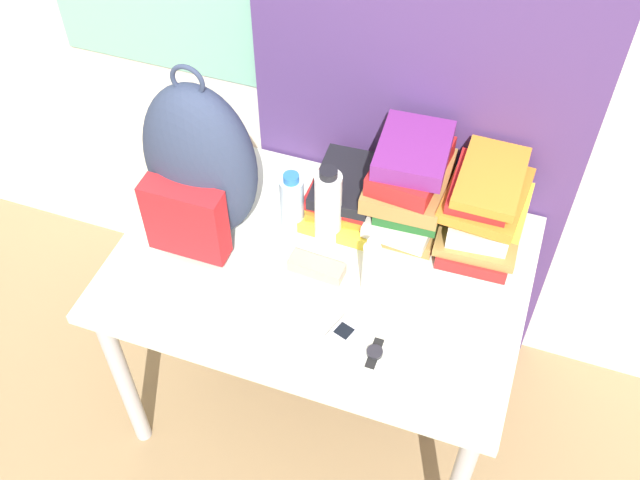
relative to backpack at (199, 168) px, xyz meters
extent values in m
cube|color=#4C336B|center=(0.48, 0.39, 0.31)|extent=(0.94, 0.04, 2.50)
cube|color=beige|center=(0.34, -0.02, -0.25)|extent=(1.11, 0.76, 0.03)
cylinder|color=#B2B2B7|center=(-0.16, -0.34, -0.60)|extent=(0.05, 0.05, 0.68)
cylinder|color=#B2B2B7|center=(-0.16, 0.31, -0.60)|extent=(0.05, 0.05, 0.68)
cylinder|color=#B2B2B7|center=(0.84, 0.31, -0.60)|extent=(0.05, 0.05, 0.68)
ellipsoid|color=#2D3851|center=(0.00, 0.01, 0.01)|extent=(0.31, 0.20, 0.49)
cube|color=red|center=(0.00, -0.11, -0.09)|extent=(0.22, 0.07, 0.22)
torus|color=#2D3851|center=(0.00, 0.01, 0.27)|extent=(0.09, 0.01, 0.09)
cube|color=yellow|center=(0.33, 0.21, -0.22)|extent=(0.22, 0.28, 0.04)
cube|color=orange|center=(0.33, 0.21, -0.18)|extent=(0.19, 0.25, 0.03)
cube|color=red|center=(0.33, 0.22, -0.16)|extent=(0.18, 0.24, 0.03)
cube|color=black|center=(0.34, 0.21, -0.13)|extent=(0.18, 0.25, 0.04)
cube|color=olive|center=(0.51, 0.21, -0.21)|extent=(0.20, 0.22, 0.04)
cube|color=silver|center=(0.52, 0.21, -0.18)|extent=(0.20, 0.29, 0.04)
cube|color=#1E5623|center=(0.52, 0.22, -0.13)|extent=(0.18, 0.24, 0.05)
cube|color=olive|center=(0.51, 0.22, -0.08)|extent=(0.22, 0.28, 0.05)
cube|color=red|center=(0.51, 0.22, -0.03)|extent=(0.19, 0.27, 0.06)
cube|color=#6B2370|center=(0.51, 0.22, 0.03)|extent=(0.20, 0.24, 0.05)
cube|color=red|center=(0.72, 0.21, -0.22)|extent=(0.20, 0.28, 0.04)
cube|color=olive|center=(0.72, 0.22, -0.18)|extent=(0.22, 0.27, 0.03)
cube|color=silver|center=(0.72, 0.20, -0.14)|extent=(0.18, 0.22, 0.06)
cube|color=yellow|center=(0.72, 0.22, -0.09)|extent=(0.22, 0.21, 0.03)
cube|color=orange|center=(0.72, 0.22, -0.06)|extent=(0.22, 0.28, 0.03)
cube|color=red|center=(0.70, 0.21, -0.03)|extent=(0.16, 0.23, 0.03)
cube|color=orange|center=(0.72, 0.22, 0.00)|extent=(0.16, 0.26, 0.03)
cylinder|color=silver|center=(0.22, 0.10, -0.15)|extent=(0.07, 0.07, 0.17)
cylinder|color=#286BB7|center=(0.22, 0.10, -0.05)|extent=(0.04, 0.04, 0.02)
cylinder|color=white|center=(0.32, 0.09, -0.12)|extent=(0.07, 0.07, 0.23)
cylinder|color=black|center=(0.32, 0.09, 0.00)|extent=(0.05, 0.05, 0.02)
cylinder|color=white|center=(0.49, -0.05, -0.15)|extent=(0.04, 0.04, 0.17)
cylinder|color=white|center=(0.49, -0.05, -0.06)|extent=(0.03, 0.03, 0.02)
cube|color=#B7BCC6|center=(0.47, -0.21, -0.23)|extent=(0.08, 0.10, 0.02)
cube|color=black|center=(0.47, -0.21, -0.22)|extent=(0.05, 0.05, 0.00)
cube|color=gray|center=(0.34, -0.04, -0.22)|extent=(0.15, 0.06, 0.04)
cube|color=black|center=(0.56, -0.24, -0.23)|extent=(0.02, 0.09, 0.00)
cylinder|color=#232328|center=(0.56, -0.24, -0.23)|extent=(0.04, 0.04, 0.01)
camera|label=1|loc=(0.77, -1.23, 1.33)|focal=42.00mm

